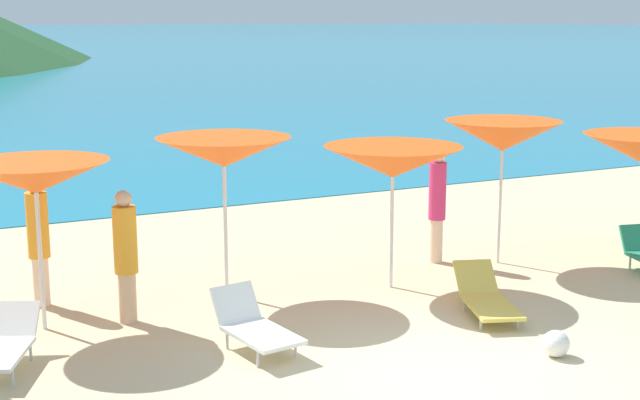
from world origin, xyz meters
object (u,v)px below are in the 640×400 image
Objects in this scene: lounge_chair_3 at (2,344)px; lounge_chair_2 at (254,325)px; beach_ball at (556,344)px; umbrella_2 at (224,152)px; beachgoer_4 at (437,201)px; beachgoer_0 at (38,237)px; beachgoer_3 at (126,253)px; umbrella_4 at (503,136)px; lounge_chair_0 at (486,297)px; umbrella_3 at (393,162)px; umbrella_1 at (35,178)px.

lounge_chair_2 is at bearing 9.04° from lounge_chair_3.
umbrella_2 is at bearing 123.49° from beach_ball.
umbrella_2 is 3.94m from beachgoer_4.
beachgoer_0 is 6.34m from beachgoer_4.
lounge_chair_2 is 4.27× the size of beach_ball.
beachgoer_4 is (4.27, 2.39, 0.74)m from lounge_chair_2.
beach_ball is at bearing 0.77° from lounge_chair_3.
umbrella_2 is 2.06m from beachgoer_3.
lounge_chair_0 is (-1.80, -2.07, -1.89)m from umbrella_4.
beachgoer_4 is (1.41, 0.88, -0.88)m from umbrella_3.
beachgoer_4 reaches higher than lounge_chair_3.
umbrella_2 is 4.22m from lounge_chair_0.
beachgoer_4 is (6.46, 0.46, -0.97)m from umbrella_1.
umbrella_2 reaches higher than lounge_chair_3.
umbrella_2 is at bearing -83.58° from beachgoer_0.
lounge_chair_0 is at bearing 120.08° from beachgoer_3.
beachgoer_4 is at bearing 20.71° from lounge_chair_2.
umbrella_1 is 1.51m from beachgoer_3.
beach_ball is at bearing 103.19° from beachgoer_3.
umbrella_4 is 1.24× the size of beachgoer_4.
lounge_chair_0 is at bearing -20.73° from umbrella_1.
beachgoer_4 is (7.12, 1.61, 0.76)m from lounge_chair_3.
beachgoer_3 is at bearing -161.66° from umbrella_2.
beachgoer_3 reaches higher than lounge_chair_2.
umbrella_4 is at bearing -4.14° from umbrella_2.
umbrella_3 reaches higher than beachgoer_3.
beachgoer_3 is at bearing 115.08° from lounge_chair_2.
beachgoer_0 is at bearing 81.91° from umbrella_1.
umbrella_2 is at bearing 69.30° from lounge_chair_2.
beachgoer_0 is (-5.43, 3.12, 0.76)m from lounge_chair_0.
beachgoer_4 is (0.89, 2.56, 0.81)m from lounge_chair_0.
beachgoer_3 is 5.44m from beachgoer_4.
beach_ball is (0.32, -3.35, -1.76)m from umbrella_3.
lounge_chair_3 is 2.07m from beachgoer_3.
lounge_chair_3 is 4.65× the size of beach_ball.
beachgoer_3 is at bearing 52.40° from lounge_chair_3.
umbrella_2 reaches higher than beachgoer_3.
umbrella_4 is at bearing 61.83° from beach_ball.
lounge_chair_3 is at bearing -172.73° from umbrella_3.
umbrella_1 is 1.03× the size of umbrella_3.
umbrella_1 is 1.33× the size of lounge_chair_0.
umbrella_2 is at bearing 47.84° from lounge_chair_3.
lounge_chair_3 is at bearing -172.08° from umbrella_4.
umbrella_3 is at bearing -4.86° from umbrella_1.
beachgoer_3 is at bearing 177.14° from lounge_chair_0.
beachgoer_0 is (0.14, 1.01, -1.02)m from umbrella_1.
beachgoer_0 is (-7.22, 1.05, -1.13)m from umbrella_4.
beachgoer_0 reaches higher than lounge_chair_3.
beachgoer_3 is at bearing -121.54° from beachgoer_0.
beachgoer_0 is at bearing 116.27° from lounge_chair_2.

